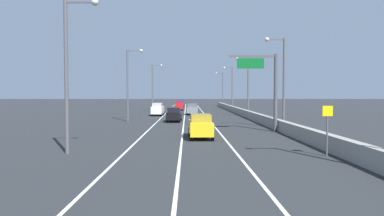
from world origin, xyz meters
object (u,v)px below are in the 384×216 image
(speed_advisory_sign, at_px, (327,127))
(car_yellow_4, at_px, (200,126))
(lamp_post_right_third, at_px, (247,82))
(car_gray_3, at_px, (192,109))
(lamp_post_right_second, at_px, (281,76))
(car_blue_0, at_px, (180,103))
(lamp_post_left_near, at_px, (71,65))
(lamp_post_left_mid, at_px, (130,80))
(car_black_2, at_px, (174,114))
(car_red_1, at_px, (179,106))
(car_white_5, at_px, (158,109))
(lamp_post_right_fifth, at_px, (222,87))
(overhead_sign_gantry, at_px, (268,83))
(lamp_post_left_far, at_px, (154,84))
(lamp_post_right_fourth, at_px, (231,85))

(speed_advisory_sign, height_order, car_yellow_4, speed_advisory_sign)
(lamp_post_right_third, xyz_separation_m, car_gray_3, (-8.72, 3.80, -4.53))
(lamp_post_right_second, xyz_separation_m, car_blue_0, (-11.63, 58.58, -4.44))
(lamp_post_left_near, bearing_deg, lamp_post_left_mid, 90.91)
(car_blue_0, bearing_deg, car_black_2, -89.83)
(lamp_post_left_mid, bearing_deg, car_red_1, 79.42)
(car_white_5, bearing_deg, lamp_post_right_second, -57.04)
(lamp_post_right_fifth, height_order, car_blue_0, lamp_post_right_fifth)
(car_blue_0, bearing_deg, lamp_post_left_mid, -96.74)
(lamp_post_right_second, bearing_deg, car_gray_3, 109.46)
(overhead_sign_gantry, xyz_separation_m, car_white_5, (-12.69, 25.33, -3.67))
(speed_advisory_sign, height_order, lamp_post_right_second, lamp_post_right_second)
(lamp_post_left_mid, xyz_separation_m, car_red_1, (5.86, 31.36, -4.47))
(car_yellow_4, bearing_deg, car_gray_3, 90.31)
(car_yellow_4, bearing_deg, car_red_1, 93.25)
(car_blue_0, bearing_deg, speed_advisory_sign, -82.34)
(speed_advisory_sign, bearing_deg, lamp_post_left_mid, 120.56)
(lamp_post_left_far, distance_m, car_red_1, 8.88)
(overhead_sign_gantry, height_order, lamp_post_left_far, lamp_post_left_far)
(lamp_post_right_fifth, distance_m, lamp_post_left_mid, 56.33)
(lamp_post_right_fourth, xyz_separation_m, car_gray_3, (-8.78, -17.50, -4.53))
(car_gray_3, bearing_deg, car_blue_0, 94.73)
(lamp_post_left_mid, bearing_deg, lamp_post_left_near, -89.09)
(lamp_post_right_fifth, bearing_deg, lamp_post_left_near, -101.98)
(lamp_post_left_far, height_order, car_black_2, lamp_post_left_far)
(car_gray_3, bearing_deg, lamp_post_right_fifth, 77.32)
(lamp_post_left_mid, bearing_deg, car_black_2, -4.03)
(lamp_post_left_near, bearing_deg, lamp_post_right_third, 65.35)
(overhead_sign_gantry, height_order, car_yellow_4, overhead_sign_gantry)
(lamp_post_right_fourth, height_order, car_black_2, lamp_post_right_fourth)
(lamp_post_right_second, bearing_deg, car_blue_0, 101.23)
(lamp_post_left_near, height_order, lamp_post_left_far, same)
(overhead_sign_gantry, distance_m, lamp_post_right_second, 3.44)
(car_blue_0, distance_m, car_white_5, 36.08)
(lamp_post_right_fifth, bearing_deg, overhead_sign_gantry, -91.58)
(car_blue_0, relative_size, car_gray_3, 1.00)
(lamp_post_right_fifth, bearing_deg, car_yellow_4, -96.82)
(car_black_2, height_order, car_white_5, car_white_5)
(speed_advisory_sign, relative_size, car_white_5, 0.66)
(lamp_post_left_near, bearing_deg, car_yellow_4, 42.98)
(lamp_post_right_third, relative_size, lamp_post_right_fifth, 1.00)
(car_black_2, distance_m, car_white_5, 13.17)
(lamp_post_left_near, distance_m, lamp_post_left_far, 51.12)
(overhead_sign_gantry, bearing_deg, lamp_post_right_fifth, 88.42)
(car_blue_0, bearing_deg, lamp_post_right_second, -78.77)
(lamp_post_right_fourth, xyz_separation_m, car_red_1, (-11.39, -0.98, -4.47))
(lamp_post_right_fifth, distance_m, lamp_post_left_far, 32.50)
(lamp_post_right_second, distance_m, car_blue_0, 59.89)
(overhead_sign_gantry, xyz_separation_m, lamp_post_right_third, (1.83, 24.00, 0.77))
(car_black_2, bearing_deg, car_white_5, 103.96)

